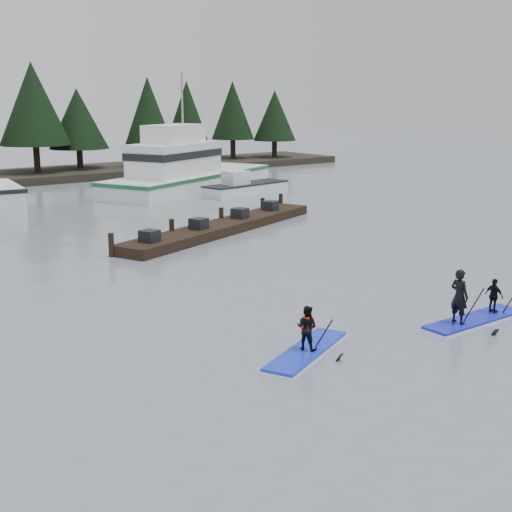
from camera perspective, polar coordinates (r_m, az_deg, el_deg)
ground at (r=20.92m, az=10.23°, el=-5.82°), size 160.00×160.00×0.00m
fishing_boat_medium at (r=50.42m, az=-5.58°, el=5.98°), size 15.85×10.08×9.02m
skiff at (r=48.26m, az=-0.80°, el=5.40°), size 6.58×2.75×0.74m
floating_dock at (r=35.05m, az=-2.65°, el=2.33°), size 13.77×6.50×0.47m
buoy_c at (r=48.42m, az=-1.38°, el=4.98°), size 0.51×0.51×0.51m
paddleboard_solo at (r=18.68m, az=4.07°, el=-6.79°), size 3.59×2.23×1.79m
paddleboard_duo at (r=21.98m, az=16.93°, el=-3.92°), size 3.78×1.16×2.26m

